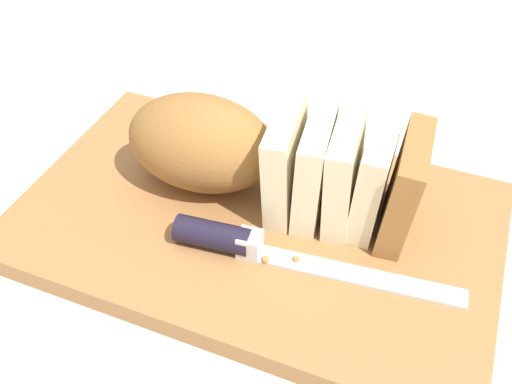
# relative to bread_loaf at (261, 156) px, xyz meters

# --- Properties ---
(ground_plane) EXTENTS (3.00, 3.00, 0.00)m
(ground_plane) POSITION_rel_bread_loaf_xyz_m (0.01, -0.03, -0.07)
(ground_plane) COLOR beige
(cutting_board) EXTENTS (0.46, 0.29, 0.02)m
(cutting_board) POSITION_rel_bread_loaf_xyz_m (0.01, -0.03, -0.06)
(cutting_board) COLOR #9E6B3D
(cutting_board) RESTS_ON ground_plane
(bread_loaf) EXTENTS (0.29, 0.12, 0.10)m
(bread_loaf) POSITION_rel_bread_loaf_xyz_m (0.00, 0.00, 0.00)
(bread_loaf) COLOR #996633
(bread_loaf) RESTS_ON cutting_board
(bread_knife) EXTENTS (0.25, 0.06, 0.03)m
(bread_knife) POSITION_rel_bread_loaf_xyz_m (0.02, -0.07, -0.04)
(bread_knife) COLOR silver
(bread_knife) RESTS_ON cutting_board
(crumb_near_knife) EXTENTS (0.01, 0.01, 0.01)m
(crumb_near_knife) POSITION_rel_bread_loaf_xyz_m (0.06, -0.07, -0.04)
(crumb_near_knife) COLOR #A8753D
(crumb_near_knife) RESTS_ON cutting_board
(crumb_near_loaf) EXTENTS (0.01, 0.01, 0.01)m
(crumb_near_loaf) POSITION_rel_bread_loaf_xyz_m (0.04, -0.08, -0.04)
(crumb_near_loaf) COLOR #A8753D
(crumb_near_loaf) RESTS_ON cutting_board
(crumb_stray_left) EXTENTS (0.00, 0.00, 0.00)m
(crumb_stray_left) POSITION_rel_bread_loaf_xyz_m (0.01, 0.01, -0.05)
(crumb_stray_left) COLOR #A8753D
(crumb_stray_left) RESTS_ON cutting_board
(crumb_stray_right) EXTENTS (0.01, 0.01, 0.01)m
(crumb_stray_right) POSITION_rel_bread_loaf_xyz_m (-0.01, -0.06, -0.04)
(crumb_stray_right) COLOR #A8753D
(crumb_stray_right) RESTS_ON cutting_board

